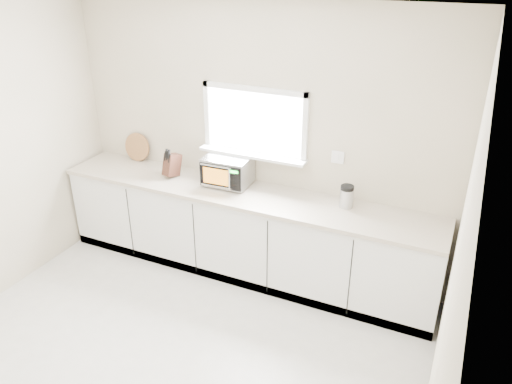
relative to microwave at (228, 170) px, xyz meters
The scene contains 8 objects.
ground 2.10m from the microwave, 83.27° to the right, with size 4.00×4.00×0.00m, color beige.
back_wall 0.41m from the microwave, 44.12° to the left, with size 4.00×0.17×2.70m.
cabinets 0.67m from the microwave, 23.34° to the right, with size 3.92×0.60×0.88m, color silver.
countertop 0.29m from the microwave, 25.59° to the right, with size 3.92×0.64×0.04m, color #BCAD9B.
microwave is the anchor object (origin of this frame).
knife_block 0.62m from the microwave, behind, with size 0.15×0.24×0.32m.
cutting_board 1.23m from the microwave, behind, with size 0.32×0.32×0.02m, color #9C5B3C.
coffee_grinder 1.22m from the microwave, ahead, with size 0.14×0.14×0.22m.
Camera 1 is at (1.97, -2.25, 3.05)m, focal length 35.00 mm.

